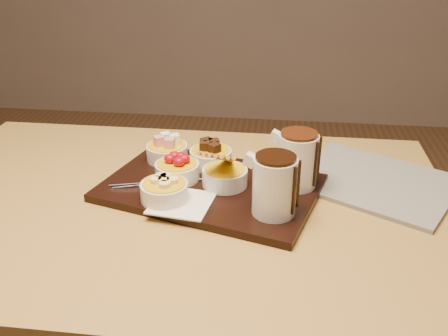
# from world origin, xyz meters

# --- Properties ---
(dining_table) EXTENTS (1.20, 0.80, 0.75)m
(dining_table) POSITION_xyz_m (0.00, 0.00, 0.65)
(dining_table) COLOR #AD8840
(dining_table) RESTS_ON ground
(serving_board) EXTENTS (0.52, 0.41, 0.02)m
(serving_board) POSITION_xyz_m (0.08, 0.05, 0.76)
(serving_board) COLOR black
(serving_board) RESTS_ON dining_table
(napkin) EXTENTS (0.14, 0.14, 0.00)m
(napkin) POSITION_xyz_m (0.03, -0.04, 0.77)
(napkin) COLOR white
(napkin) RESTS_ON serving_board
(bowl_marshmallows) EXTENTS (0.10, 0.10, 0.04)m
(bowl_marshmallows) POSITION_xyz_m (-0.05, 0.16, 0.79)
(bowl_marshmallows) COLOR silver
(bowl_marshmallows) RESTS_ON serving_board
(bowl_cake) EXTENTS (0.10, 0.10, 0.04)m
(bowl_cake) POSITION_xyz_m (0.06, 0.15, 0.79)
(bowl_cake) COLOR silver
(bowl_cake) RESTS_ON serving_board
(bowl_strawberries) EXTENTS (0.10, 0.10, 0.04)m
(bowl_strawberries) POSITION_xyz_m (-0.00, 0.07, 0.79)
(bowl_strawberries) COLOR silver
(bowl_strawberries) RESTS_ON serving_board
(bowl_biscotti) EXTENTS (0.10, 0.10, 0.04)m
(bowl_biscotti) POSITION_xyz_m (0.11, 0.05, 0.79)
(bowl_biscotti) COLOR silver
(bowl_biscotti) RESTS_ON serving_board
(bowl_bananas) EXTENTS (0.10, 0.10, 0.04)m
(bowl_bananas) POSITION_xyz_m (-0.01, -0.03, 0.79)
(bowl_bananas) COLOR silver
(bowl_bananas) RESTS_ON serving_board
(pitcher_dark_chocolate) EXTENTS (0.11, 0.11, 0.12)m
(pitcher_dark_chocolate) POSITION_xyz_m (0.22, -0.05, 0.83)
(pitcher_dark_chocolate) COLOR silver
(pitcher_dark_chocolate) RESTS_ON serving_board
(pitcher_milk_chocolate) EXTENTS (0.11, 0.11, 0.12)m
(pitcher_milk_chocolate) POSITION_xyz_m (0.26, 0.07, 0.83)
(pitcher_milk_chocolate) COLOR silver
(pitcher_milk_chocolate) RESTS_ON serving_board
(fondue_skewers) EXTENTS (0.10, 0.26, 0.01)m
(fondue_skewers) POSITION_xyz_m (-0.02, 0.04, 0.77)
(fondue_skewers) COLOR silver
(fondue_skewers) RESTS_ON serving_board
(newspaper) EXTENTS (0.44, 0.41, 0.01)m
(newspaper) POSITION_xyz_m (0.44, 0.13, 0.76)
(newspaper) COLOR beige
(newspaper) RESTS_ON dining_table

